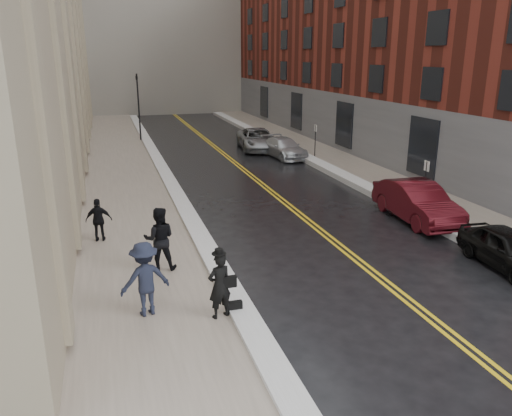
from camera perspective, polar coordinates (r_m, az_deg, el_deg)
ground at (r=13.07m, az=9.54°, el=-13.44°), size 160.00×160.00×0.00m
sidewalk_left at (r=26.81m, az=-14.77°, el=2.51°), size 4.00×64.00×0.15m
sidewalk_right at (r=30.34m, az=11.62°, el=4.40°), size 3.00×64.00×0.15m
lane_stripe_a at (r=27.88m, az=-0.50°, el=3.48°), size 0.12×64.00×0.01m
lane_stripe_b at (r=27.94m, az=-0.03°, el=3.51°), size 0.12×64.00×0.01m
snow_ridge_left at (r=26.96m, az=-9.90°, el=3.02°), size 0.70×60.80×0.26m
snow_ridge_right at (r=29.50m, az=8.45°, el=4.35°), size 0.85×60.80×0.30m
building_right at (r=40.13m, az=18.85°, el=19.74°), size 14.00×50.00×18.00m
traffic_signal at (r=40.24m, az=-13.29°, el=11.71°), size 0.18×0.15×5.20m
parking_sign_near at (r=22.88m, az=18.78°, el=2.99°), size 0.06×0.35×2.23m
parking_sign_far at (r=33.16m, az=6.79°, el=7.95°), size 0.06×0.35×2.23m
car_black at (r=17.90m, az=26.91°, el=-4.22°), size 1.78×3.87×1.29m
car_maroon at (r=21.53m, az=17.92°, el=0.68°), size 1.97×4.94×1.60m
car_silver_near at (r=33.42m, az=3.22°, el=6.88°), size 2.30×4.64×1.30m
car_silver_far at (r=36.16m, az=0.19°, el=7.86°), size 3.10×5.65×1.50m
pedestrian_main at (r=12.74m, az=-4.19°, el=-8.86°), size 0.73×0.59×1.74m
pedestrian_a at (r=15.68m, az=-10.98°, el=-3.47°), size 1.09×0.91×2.01m
pedestrian_b at (r=13.12m, az=-12.57°, el=-7.90°), size 1.40×0.98×1.97m
pedestrian_c at (r=18.69m, az=-17.52°, el=-1.31°), size 0.96×0.49×1.57m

